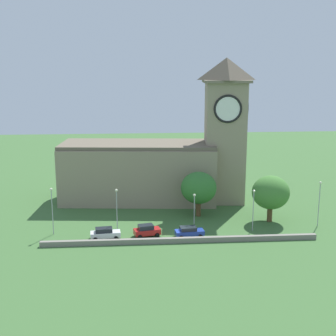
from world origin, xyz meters
TOP-DOWN VIEW (x-y plane):
  - ground_plane at (0.00, 15.00)m, footprint 200.00×200.00m
  - church at (-1.23, 20.86)m, footprint 37.35×14.62m
  - quay_barrier at (0.00, -2.28)m, footprint 42.54×0.70m
  - car_white at (-11.69, 0.28)m, footprint 4.80×2.42m
  - car_red at (-5.11, 0.86)m, footprint 4.44×2.91m
  - car_blue at (1.60, 0.23)m, footprint 4.70×2.58m
  - streetlamp_west_end at (-20.09, 2.88)m, footprint 0.44×0.44m
  - streetlamp_west_mid at (-9.84, 2.51)m, footprint 0.44×0.44m
  - streetlamp_central at (2.77, 3.19)m, footprint 0.44×0.44m
  - streetlamp_east_mid at (12.32, 2.06)m, footprint 0.44×0.44m
  - streetlamp_east_end at (23.86, 3.34)m, footprint 0.44×0.44m
  - tree_riverside_west at (4.49, 10.31)m, footprint 6.38×6.38m
  - tree_riverside_east at (16.48, 6.46)m, footprint 6.46×6.46m

SIDE VIEW (x-z plane):
  - ground_plane at x=0.00m, z-range 0.00..0.00m
  - quay_barrier at x=0.00m, z-range 0.00..0.81m
  - car_blue at x=1.60m, z-range 0.01..1.64m
  - car_white at x=-11.69m, z-range 0.01..1.80m
  - car_red at x=-5.11m, z-range 0.01..1.92m
  - streetlamp_central at x=2.77m, z-range 1.11..7.30m
  - streetlamp_east_mid at x=12.32m, z-range 1.17..8.18m
  - streetlamp_west_mid at x=-9.84m, z-range 1.21..8.65m
  - streetlamp_west_end at x=-20.09m, z-range 1.22..8.94m
  - streetlamp_east_end at x=23.86m, z-range 1.23..9.04m
  - tree_riverside_east at x=16.48m, z-range 1.12..9.25m
  - tree_riverside_west at x=4.49m, z-range 1.16..9.29m
  - church at x=-1.23m, z-range -5.78..22.31m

